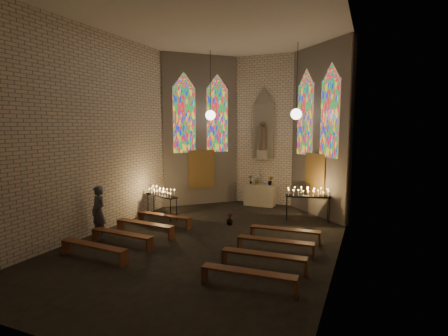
{
  "coord_description": "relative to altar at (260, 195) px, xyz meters",
  "views": [
    {
      "loc": [
        4.77,
        -10.04,
        3.74
      ],
      "look_at": [
        -0.13,
        1.48,
        2.22
      ],
      "focal_mm": 28.0,
      "sensor_mm": 36.0,
      "label": 1
    }
  ],
  "objects": [
    {
      "name": "altar",
      "position": [
        0.0,
        0.0,
        0.0
      ],
      "size": [
        1.4,
        0.6,
        1.0
      ],
      "primitive_type": "cube",
      "color": "#B7AE95",
      "rests_on": "ground"
    },
    {
      "name": "pew_left_0",
      "position": [
        -2.3,
        -4.64,
        -0.15
      ],
      "size": [
        2.26,
        0.44,
        0.43
      ],
      "rotation": [
        0.0,
        0.0,
        -0.06
      ],
      "color": "#552C18",
      "rests_on": "ground"
    },
    {
      "name": "pew_right_1",
      "position": [
        2.3,
        -5.84,
        -0.15
      ],
      "size": [
        2.26,
        0.44,
        0.43
      ],
      "rotation": [
        0.0,
        0.0,
        0.06
      ],
      "color": "#552C18",
      "rests_on": "ground"
    },
    {
      "name": "votive_stand_right",
      "position": [
        2.54,
        -1.85,
        0.59
      ],
      "size": [
        1.77,
        0.85,
        1.26
      ],
      "rotation": [
        0.0,
        0.0,
        0.27
      ],
      "color": "black",
      "rests_on": "ground"
    },
    {
      "name": "visitor",
      "position": [
        -3.5,
        -6.71,
        0.39
      ],
      "size": [
        0.75,
        0.62,
        1.77
      ],
      "primitive_type": "imported",
      "rotation": [
        0.0,
        0.0,
        -0.34
      ],
      "color": "#494B53",
      "rests_on": "ground"
    },
    {
      "name": "votive_stand_left",
      "position": [
        -3.0,
        -3.7,
        0.51
      ],
      "size": [
        1.63,
        0.9,
        1.18
      ],
      "rotation": [
        0.0,
        0.0,
        -0.35
      ],
      "color": "black",
      "rests_on": "ground"
    },
    {
      "name": "pew_left_1",
      "position": [
        -2.3,
        -5.84,
        -0.15
      ],
      "size": [
        2.26,
        0.44,
        0.43
      ],
      "rotation": [
        0.0,
        0.0,
        -0.06
      ],
      "color": "#552C18",
      "rests_on": "ground"
    },
    {
      "name": "flower_vase_right",
      "position": [
        0.51,
        -0.0,
        0.72
      ],
      "size": [
        0.24,
        0.2,
        0.43
      ],
      "primitive_type": "imported",
      "rotation": [
        0.0,
        0.0,
        0.02
      ],
      "color": "#4C723F",
      "rests_on": "altar"
    },
    {
      "name": "pew_right_2",
      "position": [
        2.3,
        -7.04,
        -0.15
      ],
      "size": [
        2.26,
        0.44,
        0.43
      ],
      "rotation": [
        0.0,
        0.0,
        0.06
      ],
      "color": "#552C18",
      "rests_on": "ground"
    },
    {
      "name": "pew_left_3",
      "position": [
        -2.3,
        -8.24,
        -0.15
      ],
      "size": [
        2.26,
        0.44,
        0.43
      ],
      "rotation": [
        0.0,
        0.0,
        -0.06
      ],
      "color": "#552C18",
      "rests_on": "ground"
    },
    {
      "name": "room",
      "position": [
        -0.0,
        -2.08,
        3.22
      ],
      "size": [
        8.22,
        12.43,
        7.0
      ],
      "color": "beige",
      "rests_on": "ground"
    },
    {
      "name": "flower_vase_center",
      "position": [
        -0.12,
        -0.05,
        0.68
      ],
      "size": [
        0.34,
        0.3,
        0.36
      ],
      "primitive_type": "imported",
      "rotation": [
        0.0,
        0.0,
        -0.04
      ],
      "color": "#4C723F",
      "rests_on": "altar"
    },
    {
      "name": "floor",
      "position": [
        0.0,
        -5.45,
        -0.5
      ],
      "size": [
        12.0,
        12.0,
        0.0
      ],
      "primitive_type": "plane",
      "color": "black",
      "rests_on": "ground"
    },
    {
      "name": "flower_vase_left",
      "position": [
        -0.47,
        0.04,
        0.7
      ],
      "size": [
        0.25,
        0.21,
        0.41
      ],
      "primitive_type": "imported",
      "rotation": [
        0.0,
        0.0,
        -0.38
      ],
      "color": "#4C723F",
      "rests_on": "altar"
    },
    {
      "name": "pew_right_3",
      "position": [
        2.3,
        -8.24,
        -0.15
      ],
      "size": [
        2.26,
        0.44,
        0.43
      ],
      "rotation": [
        0.0,
        0.0,
        0.06
      ],
      "color": "#552C18",
      "rests_on": "ground"
    },
    {
      "name": "pew_left_2",
      "position": [
        -2.3,
        -7.04,
        -0.15
      ],
      "size": [
        2.26,
        0.44,
        0.43
      ],
      "rotation": [
        0.0,
        0.0,
        -0.06
      ],
      "color": "#552C18",
      "rests_on": "ground"
    },
    {
      "name": "pew_right_0",
      "position": [
        2.3,
        -4.64,
        -0.15
      ],
      "size": [
        2.26,
        0.44,
        0.43
      ],
      "rotation": [
        0.0,
        0.0,
        0.06
      ],
      "color": "#552C18",
      "rests_on": "ground"
    },
    {
      "name": "aisle_flower_pot",
      "position": [
        -0.08,
        -3.55,
        -0.27
      ],
      "size": [
        0.28,
        0.28,
        0.47
      ],
      "primitive_type": "imported",
      "rotation": [
        0.0,
        0.0,
        0.07
      ],
      "color": "#4C723F",
      "rests_on": "ground"
    }
  ]
}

